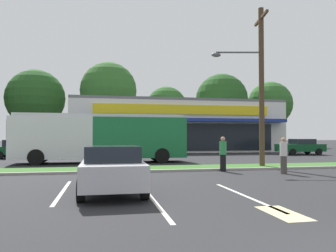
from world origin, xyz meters
The scene contains 20 objects.
grass_median centered at (0.00, 14.00, 0.06)m, with size 56.00×2.20×0.12m, color #386B28.
curb_lip centered at (0.00, 12.78, 0.06)m, with size 56.00×0.24×0.12m, color #99968C.
parking_stripe_0 centered at (-5.29, 7.68, 0.00)m, with size 0.12×4.80×0.01m, color silver.
parking_stripe_1 centered at (-2.60, 5.41, 0.00)m, with size 0.12×4.80×0.01m, color silver.
parking_stripe_2 centered at (0.22, 5.78, 0.00)m, with size 0.12×4.80×0.01m, color silver.
lot_arrow centered at (0.14, 3.51, 0.00)m, with size 0.70×1.60×0.01m, color beige.
storefront_building centered at (4.45, 35.32, 2.95)m, with size 23.60×11.99×5.88m.
tree_left centered at (-13.39, 46.20, 7.14)m, with size 8.24×8.24×11.26m.
tree_mid_left centered at (-3.16, 44.66, 8.36)m, with size 8.12×8.12×12.43m.
tree_mid centered at (5.84, 47.06, 6.40)m, with size 6.25×6.25×9.54m.
tree_mid_right centered at (14.47, 45.70, 7.49)m, with size 8.20×8.20×11.59m.
tree_right centered at (23.21, 46.50, 7.10)m, with size 7.29×7.29×10.75m.
utility_pole centered at (4.76, 13.82, 4.93)m, with size 3.13×2.38×9.19m.
city_bus centered at (-4.09, 19.11, 1.76)m, with size 11.36×2.83×3.25m.
car_0 centered at (-3.72, 7.02, 0.78)m, with size 1.98×4.13×1.51m.
car_2 centered at (14.65, 24.95, 0.78)m, with size 4.38×1.96×1.52m.
car_3 centered at (-3.10, 24.81, 0.74)m, with size 4.77×1.98×1.40m.
car_4 centered at (-10.53, 25.01, 0.77)m, with size 4.45×2.01×1.49m.
pedestrian_near_bench centered at (4.53, 10.88, 0.88)m, with size 0.35×0.35×1.74m.
pedestrian_by_pole centered at (2.04, 12.41, 0.89)m, with size 0.36×0.36×1.78m.
Camera 1 is at (-4.04, -3.62, 1.82)m, focal length 35.31 mm.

